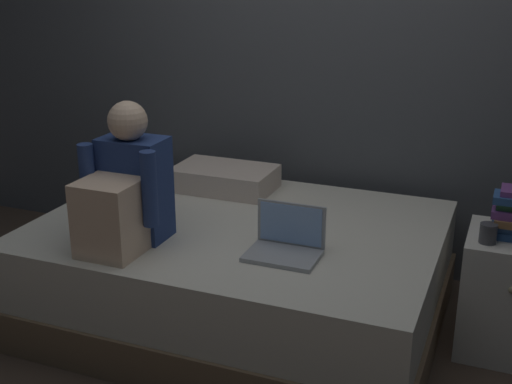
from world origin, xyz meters
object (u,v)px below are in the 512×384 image
(mug, at_px, (488,233))
(laptop, at_px, (286,243))
(person_sitting, at_px, (125,192))
(bed, at_px, (240,271))
(nightstand, at_px, (511,294))
(pillow, at_px, (225,178))

(mug, bearing_deg, laptop, -157.58)
(person_sitting, xyz_separation_m, mug, (1.55, 0.50, -0.15))
(bed, xyz_separation_m, nightstand, (1.30, 0.20, 0.03))
(person_sitting, height_order, mug, person_sitting)
(bed, relative_size, laptop, 6.25)
(nightstand, bearing_deg, mug, -137.31)
(person_sitting, relative_size, laptop, 2.05)
(person_sitting, height_order, laptop, person_sitting)
(pillow, bearing_deg, mug, -14.45)
(pillow, bearing_deg, bed, -57.79)
(nightstand, relative_size, mug, 6.43)
(person_sitting, relative_size, mug, 7.28)
(laptop, distance_m, mug, 0.90)
(pillow, distance_m, mug, 1.50)
(nightstand, bearing_deg, person_sitting, -159.91)
(pillow, xyz_separation_m, mug, (1.45, -0.37, 0.03))
(bed, xyz_separation_m, mug, (1.17, 0.08, 0.36))
(laptop, height_order, mug, laptop)
(laptop, distance_m, pillow, 0.95)
(bed, xyz_separation_m, laptop, (0.34, -0.27, 0.32))
(laptop, bearing_deg, nightstand, 25.72)
(bed, distance_m, nightstand, 1.31)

